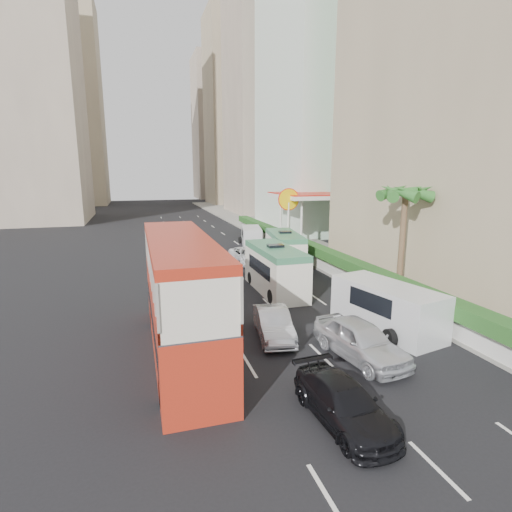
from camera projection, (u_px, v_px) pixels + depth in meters
name	position (u px, v px, depth m)	size (l,w,h in m)	color
ground_plane	(310.00, 336.00, 19.09)	(200.00, 200.00, 0.00)	black
double_decker_bus	(181.00, 296.00, 16.89)	(2.50, 11.00, 5.06)	red
car_silver_lane_a	(273.00, 337.00, 18.95)	(1.45, 4.17, 1.37)	silver
car_silver_lane_b	(359.00, 358.00, 16.82)	(1.94, 4.81, 1.64)	silver
car_black	(343.00, 421.00, 12.55)	(1.79, 4.39, 1.28)	black
van_asset	(247.00, 263.00, 34.29)	(2.24, 4.85, 1.35)	silver
minibus_near	(275.00, 269.00, 25.95)	(2.22, 6.67, 2.96)	silver
minibus_far	(285.00, 250.00, 32.61)	(2.14, 6.41, 2.84)	silver
panel_van_near	(386.00, 307.00, 19.71)	(2.29, 5.72, 2.29)	silver
panel_van_far	(251.00, 236.00, 42.75)	(1.91, 4.78, 1.91)	silver
sidewalk	(292.00, 241.00, 45.04)	(6.00, 120.00, 0.18)	#99968C
kerb_wall	(309.00, 256.00, 33.82)	(0.30, 44.00, 1.00)	silver
hedge	(309.00, 247.00, 33.64)	(1.10, 44.00, 0.70)	#2D6626
palm_tree	(402.00, 244.00, 24.34)	(0.36, 0.36, 6.40)	brown
shell_station	(308.00, 219.00, 42.90)	(6.50, 8.00, 5.50)	silver
tower_mid	(273.00, 76.00, 73.36)	(16.00, 16.00, 50.00)	#B6A38F
tower_far_a	(237.00, 112.00, 96.20)	(14.00, 14.00, 44.00)	tan
tower_far_b	(219.00, 129.00, 117.23)	(14.00, 14.00, 40.00)	#B6A38F
tower_left_a	(10.00, 45.00, 58.55)	(18.00, 18.00, 52.00)	#B6A38F
tower_left_b	(65.00, 105.00, 92.53)	(16.00, 16.00, 46.00)	tan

